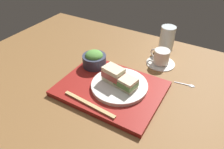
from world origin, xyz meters
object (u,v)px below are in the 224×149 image
object	(u,v)px
salad_bowl	(94,59)
teaspoon	(189,85)
chopsticks_pair	(89,104)
coffee_cup	(161,58)
sandwich_plate	(119,85)
sandwich_far	(126,83)
drinking_glass	(167,38)
sandwich_near	(113,74)

from	to	relation	value
salad_bowl	teaspoon	xyz separation A→B (cm)	(40.74, 10.16, -5.20)
chopsticks_pair	coffee_cup	size ratio (longest dim) A/B	1.69
coffee_cup	sandwich_plate	bearing A→B (deg)	-105.36
sandwich_far	coffee_cup	world-z (taller)	sandwich_far
salad_bowl	teaspoon	bearing A→B (deg)	14.01
salad_bowl	drinking_glass	xyz separation A→B (cm)	(21.93, 34.96, 0.66)
sandwich_plate	sandwich_near	bearing A→B (deg)	170.30
sandwich_far	teaspoon	bearing A→B (deg)	41.62
chopsticks_pair	drinking_glass	size ratio (longest dim) A/B	1.84
chopsticks_pair	coffee_cup	xyz separation A→B (cm)	(12.10, 41.73, 0.75)
teaspoon	coffee_cup	bearing A→B (deg)	149.32
sandwich_near	salad_bowl	world-z (taller)	sandwich_near
sandwich_far	teaspoon	xyz separation A→B (cm)	(20.53, 18.25, -5.46)
sandwich_plate	sandwich_far	bearing A→B (deg)	-9.70
sandwich_far	coffee_cup	distance (cm)	28.30
sandwich_plate	chopsticks_pair	world-z (taller)	sandwich_plate
sandwich_near	drinking_glass	size ratio (longest dim) A/B	0.75
salad_bowl	sandwich_near	bearing A→B (deg)	-26.66
drinking_glass	teaspoon	distance (cm)	31.68
sandwich_far	drinking_glass	size ratio (longest dim) A/B	0.72
chopsticks_pair	coffee_cup	distance (cm)	43.45
sandwich_plate	drinking_glass	bearing A→B (deg)	83.51
drinking_glass	salad_bowl	bearing A→B (deg)	-122.10
chopsticks_pair	teaspoon	world-z (taller)	chopsticks_pair
salad_bowl	teaspoon	distance (cm)	42.31
sandwich_plate	coffee_cup	distance (cm)	28.31
sandwich_near	coffee_cup	distance (cm)	29.02
chopsticks_pair	salad_bowl	bearing A→B (deg)	119.60
sandwich_near	salad_bowl	bearing A→B (deg)	153.34
sandwich_near	sandwich_far	world-z (taller)	sandwich_near
salad_bowl	coffee_cup	xyz separation A→B (cm)	(24.59, 19.75, -2.42)
teaspoon	sandwich_near	bearing A→B (deg)	-147.30
salad_bowl	coffee_cup	bearing A→B (deg)	38.76
sandwich_far	teaspoon	distance (cm)	28.01
sandwich_plate	sandwich_near	world-z (taller)	sandwich_near
salad_bowl	coffee_cup	size ratio (longest dim) A/B	0.78
sandwich_plate	sandwich_near	size ratio (longest dim) A/B	2.44
sandwich_plate	salad_bowl	xyz separation A→B (cm)	(-17.09, 7.55, 2.74)
sandwich_plate	drinking_glass	world-z (taller)	drinking_glass
sandwich_near	teaspoon	bearing A→B (deg)	32.70
chopsticks_pair	teaspoon	size ratio (longest dim) A/B	2.67
sandwich_far	coffee_cup	xyz separation A→B (cm)	(4.38, 27.83, -2.68)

